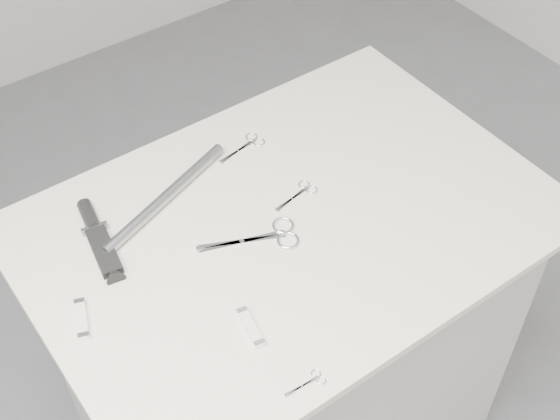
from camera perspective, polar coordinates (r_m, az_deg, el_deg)
plinth at (r=1.87m, az=0.56°, el=-10.49°), size 0.90×0.60×0.90m
display_board at (r=1.51m, az=0.69°, el=-0.94°), size 1.00×0.70×0.02m
large_shears at (r=1.47m, az=-0.73°, el=-1.91°), size 0.19×0.12×0.01m
embroidery_scissors_a at (r=1.55m, az=1.50°, el=1.27°), size 0.10×0.05×0.00m
embroidery_scissors_b at (r=1.65m, az=-2.40°, el=4.79°), size 0.12×0.05×0.00m
tiny_scissors at (r=1.28m, az=2.16°, el=-12.47°), size 0.07×0.03×0.00m
sheathed_knife at (r=1.50m, az=-13.23°, el=-1.80°), size 0.06×0.20×0.02m
pocket_knife_a at (r=1.39m, az=-14.30°, el=-7.75°), size 0.04×0.08×0.01m
pocket_knife_b at (r=1.34m, az=-2.17°, el=-8.58°), size 0.03×0.09×0.01m
metal_rail at (r=1.54m, az=-8.35°, el=0.96°), size 0.33×0.14×0.02m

